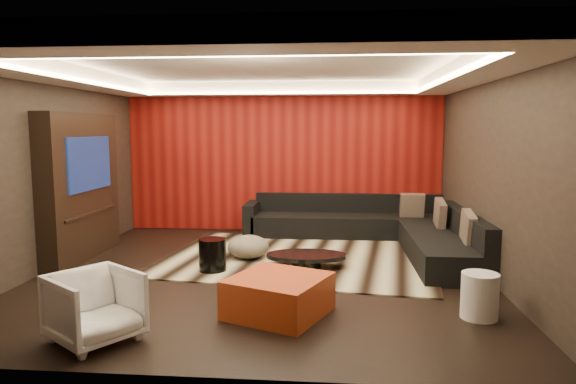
# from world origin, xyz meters

# --- Properties ---
(floor) EXTENTS (6.00, 6.00, 0.02)m
(floor) POSITION_xyz_m (0.00, 0.00, -0.01)
(floor) COLOR black
(floor) RESTS_ON ground
(ceiling) EXTENTS (6.00, 6.00, 0.02)m
(ceiling) POSITION_xyz_m (0.00, 0.00, 2.81)
(ceiling) COLOR silver
(ceiling) RESTS_ON ground
(wall_back) EXTENTS (6.00, 0.02, 2.80)m
(wall_back) POSITION_xyz_m (0.00, 3.01, 1.40)
(wall_back) COLOR black
(wall_back) RESTS_ON ground
(wall_left) EXTENTS (0.02, 6.00, 2.80)m
(wall_left) POSITION_xyz_m (-3.01, 0.00, 1.40)
(wall_left) COLOR black
(wall_left) RESTS_ON ground
(wall_right) EXTENTS (0.02, 6.00, 2.80)m
(wall_right) POSITION_xyz_m (3.01, 0.00, 1.40)
(wall_right) COLOR black
(wall_right) RESTS_ON ground
(red_feature_wall) EXTENTS (5.98, 0.05, 2.78)m
(red_feature_wall) POSITION_xyz_m (0.00, 2.97, 1.40)
(red_feature_wall) COLOR #6B0C0A
(red_feature_wall) RESTS_ON ground
(soffit_back) EXTENTS (6.00, 0.60, 0.22)m
(soffit_back) POSITION_xyz_m (0.00, 2.70, 2.69)
(soffit_back) COLOR silver
(soffit_back) RESTS_ON ground
(soffit_front) EXTENTS (6.00, 0.60, 0.22)m
(soffit_front) POSITION_xyz_m (0.00, -2.70, 2.69)
(soffit_front) COLOR silver
(soffit_front) RESTS_ON ground
(soffit_left) EXTENTS (0.60, 4.80, 0.22)m
(soffit_left) POSITION_xyz_m (-2.70, 0.00, 2.69)
(soffit_left) COLOR silver
(soffit_left) RESTS_ON ground
(soffit_right) EXTENTS (0.60, 4.80, 0.22)m
(soffit_right) POSITION_xyz_m (2.70, 0.00, 2.69)
(soffit_right) COLOR silver
(soffit_right) RESTS_ON ground
(cove_back) EXTENTS (4.80, 0.08, 0.04)m
(cove_back) POSITION_xyz_m (0.00, 2.36, 2.60)
(cove_back) COLOR #FFD899
(cove_back) RESTS_ON ground
(cove_front) EXTENTS (4.80, 0.08, 0.04)m
(cove_front) POSITION_xyz_m (0.00, -2.36, 2.60)
(cove_front) COLOR #FFD899
(cove_front) RESTS_ON ground
(cove_left) EXTENTS (0.08, 4.80, 0.04)m
(cove_left) POSITION_xyz_m (-2.36, 0.00, 2.60)
(cove_left) COLOR #FFD899
(cove_left) RESTS_ON ground
(cove_right) EXTENTS (0.08, 4.80, 0.04)m
(cove_right) POSITION_xyz_m (2.36, 0.00, 2.60)
(cove_right) COLOR #FFD899
(cove_right) RESTS_ON ground
(tv_surround) EXTENTS (0.30, 2.00, 2.20)m
(tv_surround) POSITION_xyz_m (-2.85, 0.60, 1.10)
(tv_surround) COLOR black
(tv_surround) RESTS_ON ground
(tv_screen) EXTENTS (0.04, 1.30, 0.80)m
(tv_screen) POSITION_xyz_m (-2.69, 0.60, 1.45)
(tv_screen) COLOR black
(tv_screen) RESTS_ON ground
(tv_shelf) EXTENTS (0.04, 1.60, 0.04)m
(tv_shelf) POSITION_xyz_m (-2.69, 0.60, 0.70)
(tv_shelf) COLOR black
(tv_shelf) RESTS_ON ground
(rug) EXTENTS (4.36, 3.50, 0.02)m
(rug) POSITION_xyz_m (0.45, 0.80, 0.01)
(rug) COLOR #C4B98F
(rug) RESTS_ON floor
(coffee_table) EXTENTS (1.19, 1.19, 0.19)m
(coffee_table) POSITION_xyz_m (0.59, 0.29, 0.11)
(coffee_table) COLOR black
(coffee_table) RESTS_ON rug
(drum_stool) EXTENTS (0.42, 0.42, 0.44)m
(drum_stool) POSITION_xyz_m (-0.69, -0.00, 0.24)
(drum_stool) COLOR black
(drum_stool) RESTS_ON rug
(striped_pouf) EXTENTS (0.74, 0.74, 0.34)m
(striped_pouf) POSITION_xyz_m (-0.32, 0.73, 0.19)
(striped_pouf) COLOR beige
(striped_pouf) RESTS_ON rug
(white_side_table) EXTENTS (0.50, 0.50, 0.48)m
(white_side_table) POSITION_xyz_m (2.48, -1.48, 0.24)
(white_side_table) COLOR silver
(white_side_table) RESTS_ON floor
(orange_ottoman) EXTENTS (1.21, 1.21, 0.41)m
(orange_ottoman) POSITION_xyz_m (0.38, -1.55, 0.20)
(orange_ottoman) COLOR #9C4214
(orange_ottoman) RESTS_ON floor
(armchair) EXTENTS (1.00, 1.00, 0.66)m
(armchair) POSITION_xyz_m (-1.23, -2.40, 0.33)
(armchair) COLOR white
(armchair) RESTS_ON floor
(sectional_sofa) EXTENTS (3.65, 3.50, 0.75)m
(sectional_sofa) POSITION_xyz_m (1.73, 1.86, 0.26)
(sectional_sofa) COLOR black
(sectional_sofa) RESTS_ON floor
(throw_pillows) EXTENTS (0.72, 2.40, 0.50)m
(throw_pillows) POSITION_xyz_m (2.61, 1.36, 0.62)
(throw_pillows) COLOR tan
(throw_pillows) RESTS_ON sectional_sofa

